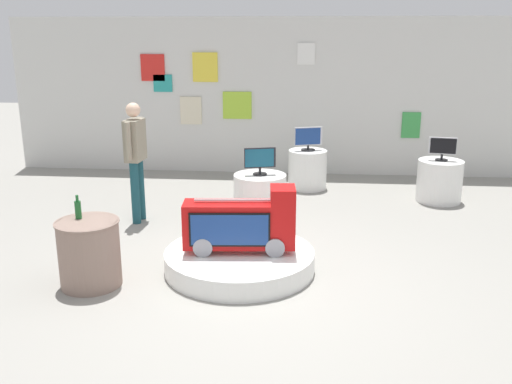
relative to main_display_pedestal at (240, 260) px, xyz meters
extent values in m
plane|color=gray|center=(0.21, -0.35, -0.12)|extent=(30.00, 30.00, 0.00)
cube|color=silver|center=(0.21, 4.66, 1.32)|extent=(10.12, 0.10, 2.88)
cube|color=red|center=(-2.15, 4.60, 1.85)|extent=(0.45, 0.02, 0.49)
cube|color=beige|center=(-1.46, 4.60, 1.06)|extent=(0.40, 0.02, 0.52)
cube|color=yellow|center=(-1.17, 4.60, 1.86)|extent=(0.47, 0.02, 0.53)
cube|color=teal|center=(-1.98, 4.60, 1.57)|extent=(0.35, 0.02, 0.32)
cube|color=#9ECC33|center=(-0.58, 4.60, 1.17)|extent=(0.54, 0.02, 0.50)
cube|color=white|center=(0.68, 4.60, 2.11)|extent=(0.32, 0.02, 0.38)
cube|color=green|center=(2.63, 4.60, 0.84)|extent=(0.33, 0.02, 0.47)
cylinder|color=white|center=(0.00, 0.00, 0.00)|extent=(1.70, 1.70, 0.23)
cylinder|color=gray|center=(-0.40, -0.03, 0.22)|extent=(0.25, 0.41, 0.21)
cylinder|color=gray|center=(0.40, 0.03, 0.22)|extent=(0.25, 0.41, 0.21)
cube|color=#B70F0F|center=(0.00, 0.00, 0.43)|extent=(1.26, 0.45, 0.51)
cube|color=#B70F0F|center=(0.48, 0.04, 0.78)|extent=(0.30, 0.37, 0.18)
cube|color=black|center=(-0.08, -0.19, 0.43)|extent=(0.88, 0.09, 0.38)
cube|color=navy|center=(-0.08, -0.19, 0.43)|extent=(0.84, 0.09, 0.34)
cube|color=#B2B2B7|center=(0.00, 0.00, 0.72)|extent=(0.99, 0.11, 0.02)
cylinder|color=white|center=(0.08, 1.82, 0.22)|extent=(0.75, 0.75, 0.66)
cylinder|color=black|center=(0.08, 1.82, 0.56)|extent=(0.20, 0.20, 0.02)
cylinder|color=black|center=(0.08, 1.82, 0.61)|extent=(0.04, 0.04, 0.09)
cube|color=black|center=(0.08, 1.82, 0.80)|extent=(0.44, 0.15, 0.28)
cube|color=navy|center=(0.07, 1.80, 0.80)|extent=(0.40, 0.12, 0.25)
cylinder|color=white|center=(0.76, 3.58, 0.22)|extent=(0.66, 0.66, 0.66)
cylinder|color=black|center=(0.76, 3.58, 0.56)|extent=(0.24, 0.24, 0.02)
cylinder|color=black|center=(0.76, 3.58, 0.60)|extent=(0.04, 0.04, 0.07)
cube|color=silver|center=(0.76, 3.58, 0.79)|extent=(0.47, 0.18, 0.31)
cube|color=navy|center=(0.75, 3.56, 0.79)|extent=(0.42, 0.14, 0.28)
cylinder|color=white|center=(2.85, 2.98, 0.22)|extent=(0.70, 0.70, 0.66)
cylinder|color=black|center=(2.85, 2.98, 0.56)|extent=(0.19, 0.19, 0.02)
cylinder|color=black|center=(2.85, 2.98, 0.61)|extent=(0.04, 0.04, 0.09)
cube|color=silver|center=(2.85, 2.98, 0.78)|extent=(0.42, 0.10, 0.26)
cube|color=black|center=(2.85, 2.96, 0.78)|extent=(0.39, 0.07, 0.24)
cylinder|color=gray|center=(-1.54, -0.53, 0.24)|extent=(0.64, 0.64, 0.72)
cylinder|color=gray|center=(-1.54, -0.53, 0.59)|extent=(0.67, 0.67, 0.02)
cylinder|color=#195926|center=(-1.66, -0.44, 0.70)|extent=(0.07, 0.07, 0.19)
cylinder|color=#195926|center=(-1.66, -0.44, 0.82)|extent=(0.03, 0.03, 0.07)
cylinder|color=#194751|center=(-1.64, 1.49, 0.33)|extent=(0.12, 0.12, 0.89)
cylinder|color=#194751|center=(-1.63, 1.69, 0.33)|extent=(0.12, 0.12, 0.89)
cube|color=gray|center=(-1.64, 1.59, 1.06)|extent=(0.23, 0.39, 0.57)
sphere|color=beige|center=(-1.64, 1.59, 1.47)|extent=(0.20, 0.20, 0.20)
cylinder|color=gray|center=(-1.65, 1.35, 1.09)|extent=(0.08, 0.08, 0.51)
cylinder|color=gray|center=(-1.62, 1.83, 1.09)|extent=(0.08, 0.08, 0.51)
camera|label=1|loc=(0.72, -5.94, 2.52)|focal=39.78mm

